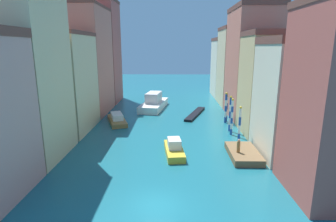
% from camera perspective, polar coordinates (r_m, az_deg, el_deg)
% --- Properties ---
extents(ground_plane, '(154.00, 154.00, 0.00)m').
position_cam_1_polar(ground_plane, '(44.75, -0.40, -2.07)').
color(ground_plane, '#196070').
extents(building_left_1, '(6.90, 8.77, 20.24)m').
position_cam_1_polar(building_left_1, '(32.04, -28.08, 8.62)').
color(building_left_1, beige).
rests_on(building_left_1, ground).
extents(building_left_2, '(6.90, 10.43, 13.98)m').
position_cam_1_polar(building_left_2, '(41.31, -20.95, 5.66)').
color(building_left_2, beige).
rests_on(building_left_2, ground).
extents(building_left_3, '(6.90, 11.55, 18.85)m').
position_cam_1_polar(building_left_3, '(51.34, -16.62, 10.06)').
color(building_left_3, '#C6705B').
rests_on(building_left_3, ground).
extents(building_left_4, '(6.90, 8.80, 21.57)m').
position_cam_1_polar(building_left_4, '(61.31, -13.73, 11.97)').
color(building_left_4, '#B25147').
rests_on(building_left_4, ground).
extents(building_right_1, '(6.90, 8.32, 12.99)m').
position_cam_1_polar(building_right_1, '(32.38, 24.98, 2.49)').
color(building_right_1, beige).
rests_on(building_right_1, ground).
extents(building_right_2, '(6.90, 7.68, 14.02)m').
position_cam_1_polar(building_right_2, '(39.72, 20.49, 5.45)').
color(building_right_2, '#DBB77A').
rests_on(building_right_2, ground).
extents(building_right_3, '(6.90, 10.88, 18.44)m').
position_cam_1_polar(building_right_3, '(48.36, 17.12, 9.62)').
color(building_right_3, '#C6705B').
rests_on(building_right_3, ground).
extents(building_right_4, '(6.90, 9.91, 15.87)m').
position_cam_1_polar(building_right_4, '(58.81, 14.23, 9.12)').
color(building_right_4, beige).
rests_on(building_right_4, ground).
extents(building_right_5, '(6.90, 10.16, 14.00)m').
position_cam_1_polar(building_right_5, '(68.63, 12.34, 8.99)').
color(building_right_5, beige).
rests_on(building_right_5, ground).
extents(waterfront_dock, '(3.13, 5.86, 0.73)m').
position_cam_1_polar(waterfront_dock, '(31.58, 15.60, -8.62)').
color(waterfront_dock, brown).
rests_on(waterfront_dock, ground).
extents(person_on_dock, '(0.36, 0.36, 1.51)m').
position_cam_1_polar(person_on_dock, '(30.51, 14.63, -7.20)').
color(person_on_dock, olive).
rests_on(person_on_dock, waterfront_dock).
extents(mooring_pole_0, '(0.34, 0.34, 4.68)m').
position_cam_1_polar(mooring_pole_0, '(35.61, 14.87, -2.61)').
color(mooring_pole_0, '#1E479E').
rests_on(mooring_pole_0, ground).
extents(mooring_pole_1, '(0.36, 0.36, 5.16)m').
position_cam_1_polar(mooring_pole_1, '(38.11, 13.31, -1.10)').
color(mooring_pole_1, '#1E479E').
rests_on(mooring_pole_1, ground).
extents(mooring_pole_2, '(0.34, 0.34, 5.19)m').
position_cam_1_polar(mooring_pole_2, '(39.72, 12.96, -0.47)').
color(mooring_pole_2, '#1E479E').
rests_on(mooring_pole_2, ground).
extents(mooring_pole_3, '(0.39, 0.39, 4.97)m').
position_cam_1_polar(mooring_pole_3, '(44.04, 12.08, 0.79)').
color(mooring_pole_3, '#1E479E').
rests_on(mooring_pole_3, ground).
extents(mooring_pole_4, '(0.38, 0.38, 4.44)m').
position_cam_1_polar(mooring_pole_4, '(44.78, 12.25, 0.64)').
color(mooring_pole_4, '#1E479E').
rests_on(mooring_pole_4, ground).
extents(vaporetto_white, '(5.38, 11.07, 3.20)m').
position_cam_1_polar(vaporetto_white, '(53.39, -3.01, 1.70)').
color(vaporetto_white, white).
rests_on(vaporetto_white, ground).
extents(gondola_black, '(4.45, 10.10, 0.39)m').
position_cam_1_polar(gondola_black, '(48.77, 5.75, -0.59)').
color(gondola_black, black).
rests_on(gondola_black, ground).
extents(motorboat_0, '(4.52, 7.44, 1.52)m').
position_cam_1_polar(motorboat_0, '(44.32, -10.69, -1.70)').
color(motorboat_0, olive).
rests_on(motorboat_0, ground).
extents(motorboat_1, '(2.50, 5.76, 1.84)m').
position_cam_1_polar(motorboat_1, '(31.01, 1.31, -7.98)').
color(motorboat_1, gold).
rests_on(motorboat_1, ground).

